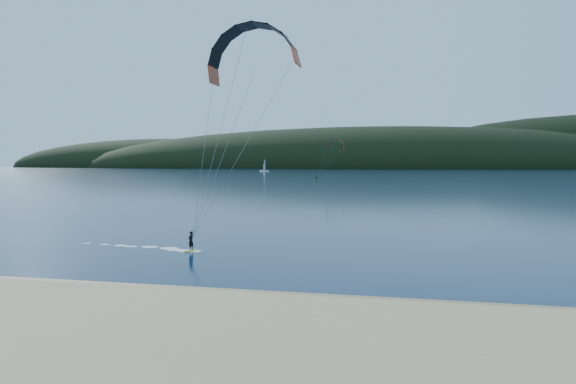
% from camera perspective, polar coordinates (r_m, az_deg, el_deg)
% --- Properties ---
extents(ground, '(1800.00, 1800.00, 0.00)m').
position_cam_1_polar(ground, '(24.43, -10.77, -12.95)').
color(ground, black).
rests_on(ground, ground).
extents(wet_sand, '(220.00, 2.50, 0.10)m').
position_cam_1_polar(wet_sand, '(28.45, -7.05, -10.52)').
color(wet_sand, '#8E7752').
rests_on(wet_sand, ground).
extents(headland, '(1200.00, 310.00, 140.00)m').
position_cam_1_polar(headland, '(766.83, 12.41, 2.43)').
color(headland, black).
rests_on(headland, ground).
extents(kitesurfer_near, '(20.45, 8.24, 14.87)m').
position_cam_1_polar(kitesurfer_near, '(35.78, -4.32, 11.17)').
color(kitesurfer_near, '#B4CD18').
rests_on(kitesurfer_near, ground).
extents(kitesurfer_far, '(12.68, 6.35, 15.27)m').
position_cam_1_polar(kitesurfer_far, '(216.98, 4.85, 4.53)').
color(kitesurfer_far, '#B4CD18').
rests_on(kitesurfer_far, ground).
extents(sailboat, '(7.31, 4.73, 10.44)m').
position_cam_1_polar(sailboat, '(439.91, -2.48, 2.23)').
color(sailboat, white).
rests_on(sailboat, ground).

